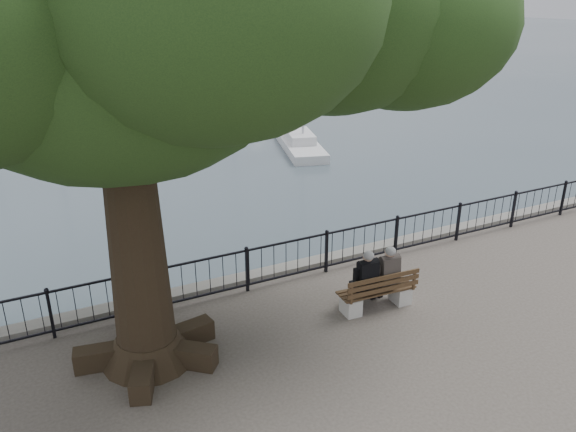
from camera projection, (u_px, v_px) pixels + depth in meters
harbor at (279, 290)px, 13.42m from camera, size 260.00×260.00×1.20m
railing at (288, 259)px, 12.61m from camera, size 22.06×0.06×1.00m
bench at (377, 295)px, 11.60m from camera, size 1.69×0.60×0.88m
person_left at (364, 282)px, 11.45m from camera, size 0.42×0.70×1.39m
person_right at (385, 277)px, 11.64m from camera, size 0.42×0.70×1.39m
lion_monument at (80, 47)px, 52.49m from camera, size 5.93×5.93×8.77m
sailboat_b at (54, 132)px, 29.13m from camera, size 2.65×6.00×11.96m
sailboat_c at (300, 142)px, 27.11m from camera, size 3.11×5.90×11.27m
sailboat_d at (231, 109)px, 34.83m from camera, size 3.93×6.20×10.95m
sailboat_g at (157, 87)px, 42.78m from camera, size 3.90×6.04×10.62m
far_shore at (211, 12)px, 86.07m from camera, size 30.00×8.60×9.18m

